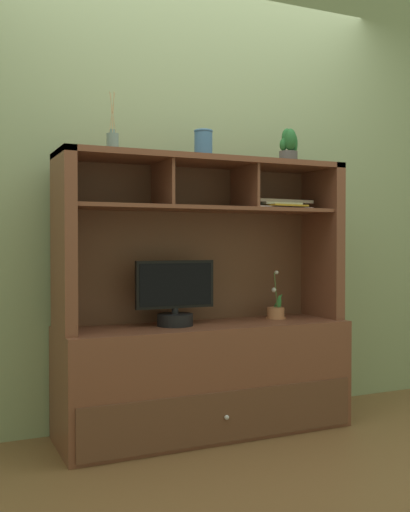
{
  "coord_description": "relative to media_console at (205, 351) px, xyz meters",
  "views": [
    {
      "loc": [
        -1.32,
        -2.91,
        1.02
      ],
      "look_at": [
        0.0,
        0.0,
        0.95
      ],
      "focal_mm": 41.82,
      "sensor_mm": 36.0,
      "label": 1
    }
  ],
  "objects": [
    {
      "name": "diffuser_bottle",
      "position": [
        -0.51,
        -0.01,
        1.09
      ],
      "size": [
        0.06,
        0.06,
        0.3
      ],
      "color": "slate",
      "rests_on": "media_console"
    },
    {
      "name": "floor_plane",
      "position": [
        0.0,
        -0.01,
        -0.45
      ],
      "size": [
        6.0,
        6.0,
        0.02
      ],
      "primitive_type": "cube",
      "color": "brown",
      "rests_on": "ground"
    },
    {
      "name": "ceramic_vase",
      "position": [
        0.0,
        0.02,
        1.11
      ],
      "size": [
        0.1,
        0.1,
        0.16
      ],
      "color": "#3B6592",
      "rests_on": "media_console"
    },
    {
      "name": "magazine_stack_left",
      "position": [
        0.46,
        0.0,
        0.8
      ],
      "size": [
        0.4,
        0.27,
        0.05
      ],
      "color": "beige",
      "rests_on": "media_console"
    },
    {
      "name": "media_console",
      "position": [
        0.0,
        0.0,
        0.0
      ],
      "size": [
        1.57,
        0.52,
        1.47
      ],
      "color": "brown",
      "rests_on": "ground"
    },
    {
      "name": "potted_orchid",
      "position": [
        0.46,
        0.02,
        0.19
      ],
      "size": [
        0.11,
        0.11,
        0.28
      ],
      "color": "#BB764E",
      "rests_on": "media_console"
    },
    {
      "name": "potted_succulent",
      "position": [
        0.51,
        -0.03,
        1.12
      ],
      "size": [
        0.12,
        0.13,
        0.2
      ],
      "color": "#4A4848",
      "rests_on": "media_console"
    },
    {
      "name": "back_wall",
      "position": [
        0.0,
        0.27,
        0.96
      ],
      "size": [
        6.0,
        0.02,
        2.8
      ],
      "primitive_type": "cube",
      "color": "#8C9E72",
      "rests_on": "ground"
    },
    {
      "name": "tv_monitor",
      "position": [
        -0.18,
        -0.02,
        0.3
      ],
      "size": [
        0.43,
        0.19,
        0.34
      ],
      "color": "black",
      "rests_on": "media_console"
    }
  ]
}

